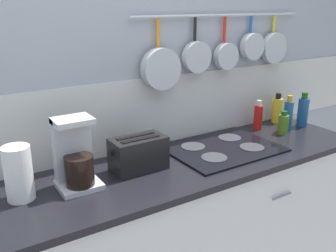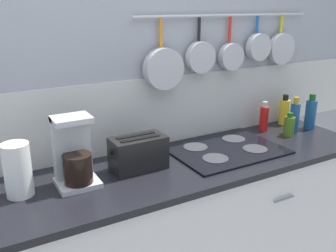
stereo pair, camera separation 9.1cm
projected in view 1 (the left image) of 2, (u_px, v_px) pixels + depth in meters
wall_back at (120, 92)px, 2.03m from camera, size 7.20×0.15×2.60m
countertop at (151, 175)px, 1.87m from camera, size 2.65×0.59×0.03m
paper_towel_roll at (19, 173)px, 1.57m from camera, size 0.12×0.12×0.24m
coffee_maker at (75, 159)px, 1.68m from camera, size 0.19×0.17×0.33m
toaster at (138, 154)px, 1.87m from camera, size 0.29×0.15×0.17m
cooktop at (222, 148)px, 2.16m from camera, size 0.62×0.48×0.01m
bottle_cooking_wine at (258, 117)px, 2.47m from camera, size 0.06×0.06×0.20m
bottle_hot_sauce at (283, 124)px, 2.39m from camera, size 0.07×0.07×0.15m
bottle_sesame_oil at (288, 115)px, 2.44m from camera, size 0.06×0.06×0.24m
bottle_vinegar at (277, 110)px, 2.61m from camera, size 0.07×0.07×0.21m
bottle_olive_oil at (303, 111)px, 2.53m from camera, size 0.07×0.07×0.23m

